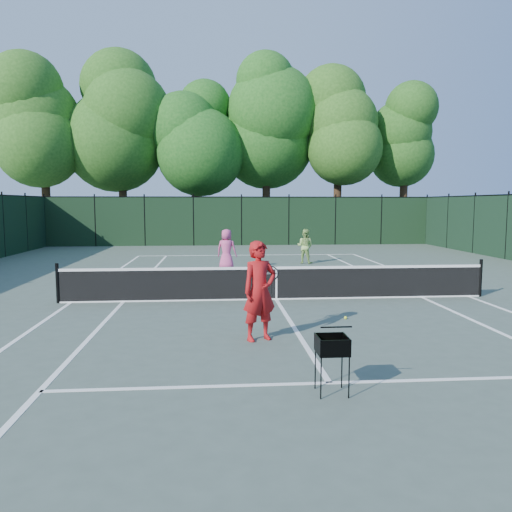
{
  "coord_description": "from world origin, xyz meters",
  "views": [
    {
      "loc": [
        -1.65,
        -13.35,
        2.61
      ],
      "look_at": [
        -0.47,
        1.0,
        1.1
      ],
      "focal_mm": 35.0,
      "sensor_mm": 36.0,
      "label": 1
    }
  ],
  "objects": [
    {
      "name": "tree_3",
      "position": [
        2.0,
        22.3,
        9.01
      ],
      "size": [
        7.0,
        7.0,
        14.45
      ],
      "color": "black",
      "rests_on": "ground"
    },
    {
      "name": "sideline_singles_left",
      "position": [
        -4.12,
        0.0,
        0.0
      ],
      "size": [
        0.1,
        23.77,
        0.01
      ],
      "primitive_type": "cube",
      "color": "white",
      "rests_on": "ground"
    },
    {
      "name": "tree_2",
      "position": [
        -3.0,
        21.8,
        7.73
      ],
      "size": [
        6.0,
        6.0,
        12.4
      ],
      "color": "black",
      "rests_on": "ground"
    },
    {
      "name": "sideline_doubles_left",
      "position": [
        -5.49,
        0.0,
        0.0
      ],
      "size": [
        0.1,
        23.77,
        0.01
      ],
      "primitive_type": "cube",
      "color": "white",
      "rests_on": "ground"
    },
    {
      "name": "tree_4",
      "position": [
        7.0,
        21.6,
        8.14
      ],
      "size": [
        6.2,
        6.2,
        12.97
      ],
      "color": "black",
      "rests_on": "ground"
    },
    {
      "name": "tree_1",
      "position": [
        -8.0,
        22.0,
        8.69
      ],
      "size": [
        6.8,
        6.8,
        13.98
      ],
      "color": "black",
      "rests_on": "ground"
    },
    {
      "name": "fence_far",
      "position": [
        0.0,
        18.0,
        1.5
      ],
      "size": [
        24.0,
        0.05,
        3.0
      ],
      "primitive_type": "cube",
      "color": "black",
      "rests_on": "ground"
    },
    {
      "name": "tree_5",
      "position": [
        12.0,
        22.1,
        7.71
      ],
      "size": [
        5.8,
        5.8,
        12.23
      ],
      "color": "black",
      "rests_on": "ground"
    },
    {
      "name": "coach",
      "position": [
        -0.81,
        -4.0,
        0.96
      ],
      "size": [
        0.84,
        0.9,
        1.91
      ],
      "rotation": [
        0.0,
        0.0,
        0.4
      ],
      "color": "#A71315",
      "rests_on": "ground"
    },
    {
      "name": "ball_hopper",
      "position": [
        -0.06,
        -6.79,
        0.68
      ],
      "size": [
        0.42,
        0.42,
        0.81
      ],
      "rotation": [
        0.0,
        0.0,
        -0.0
      ],
      "color": "black",
      "rests_on": "ground"
    },
    {
      "name": "center_service_line",
      "position": [
        0.0,
        0.0,
        0.0
      ],
      "size": [
        0.1,
        12.8,
        0.01
      ],
      "primitive_type": "cube",
      "color": "white",
      "rests_on": "ground"
    },
    {
      "name": "sideline_singles_right",
      "position": [
        4.12,
        0.0,
        0.0
      ],
      "size": [
        0.1,
        23.77,
        0.01
      ],
      "primitive_type": "cube",
      "color": "white",
      "rests_on": "ground"
    },
    {
      "name": "loose_ball_midcourt",
      "position": [
        1.29,
        -2.43,
        0.03
      ],
      "size": [
        0.07,
        0.07,
        0.07
      ],
      "primitive_type": "sphere",
      "color": "#D9F031",
      "rests_on": "ground"
    },
    {
      "name": "baseline_far",
      "position": [
        0.0,
        11.88,
        0.0
      ],
      "size": [
        10.97,
        0.1,
        0.01
      ],
      "primitive_type": "cube",
      "color": "white",
      "rests_on": "ground"
    },
    {
      "name": "service_line_far",
      "position": [
        0.0,
        6.4,
        0.0
      ],
      "size": [
        8.23,
        0.1,
        0.01
      ],
      "primitive_type": "cube",
      "color": "white",
      "rests_on": "ground"
    },
    {
      "name": "tree_0",
      "position": [
        -13.0,
        21.5,
        8.16
      ],
      "size": [
        6.4,
        6.4,
        13.14
      ],
      "color": "black",
      "rests_on": "ground"
    },
    {
      "name": "player_green",
      "position": [
        2.28,
        8.21,
        0.75
      ],
      "size": [
        0.92,
        0.87,
        1.51
      ],
      "rotation": [
        0.0,
        0.0,
        2.58
      ],
      "color": "#95C060",
      "rests_on": "ground"
    },
    {
      "name": "player_pink",
      "position": [
        -1.21,
        6.32,
        0.81
      ],
      "size": [
        0.91,
        0.73,
        1.62
      ],
      "rotation": [
        0.0,
        0.0,
        2.83
      ],
      "color": "#C74680",
      "rests_on": "ground"
    },
    {
      "name": "sideline_doubles_right",
      "position": [
        5.49,
        0.0,
        0.0
      ],
      "size": [
        0.1,
        23.77,
        0.01
      ],
      "primitive_type": "cube",
      "color": "white",
      "rests_on": "ground"
    },
    {
      "name": "ground",
      "position": [
        0.0,
        0.0,
        0.0
      ],
      "size": [
        90.0,
        90.0,
        0.0
      ],
      "primitive_type": "plane",
      "color": "#445348",
      "rests_on": "ground"
    },
    {
      "name": "service_line_near",
      "position": [
        0.0,
        -6.4,
        0.0
      ],
      "size": [
        8.23,
        0.1,
        0.01
      ],
      "primitive_type": "cube",
      "color": "white",
      "rests_on": "ground"
    },
    {
      "name": "tennis_net",
      "position": [
        0.0,
        0.0,
        0.48
      ],
      "size": [
        11.69,
        0.09,
        1.06
      ],
      "color": "black",
      "rests_on": "ground"
    }
  ]
}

